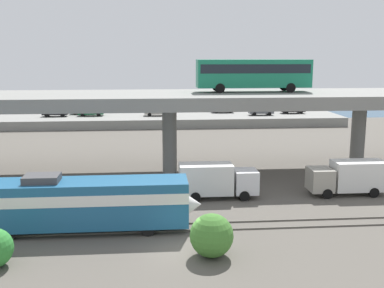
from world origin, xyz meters
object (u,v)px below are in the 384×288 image
Objects in this scene: train_locomotive at (91,201)px; parked_car_2 at (83,110)px; service_truck_west at (349,177)px; parked_car_6 at (55,112)px; parked_car_3 at (292,109)px; parked_car_5 at (223,108)px; service_truck_east at (216,180)px; parked_car_0 at (158,111)px; transit_bus_on_overpass at (254,72)px; parked_car_1 at (261,111)px; parked_car_4 at (91,112)px.

parked_car_2 is at bearing 98.62° from train_locomotive.
service_truck_west is 1.57× the size of parked_car_6.
parked_car_5 is (-12.62, 2.10, -0.00)m from parked_car_3.
parked_car_6 is at bearing -147.09° from parked_car_2.
parked_car_2 is at bearing 176.90° from parked_car_3.
parked_car_0 is at bearing 95.80° from service_truck_east.
parked_car_6 is (-34.42, 44.15, 0.69)m from service_truck_west.
parked_car_3 is 42.86m from parked_car_6.
transit_bus_on_overpass reaches higher than service_truck_east.
parked_car_2 reaches higher than service_truck_west.
parked_car_1 reaches higher than service_truck_east.
parked_car_3 is 12.79m from parked_car_5.
service_truck_east is 43.85m from parked_car_0.
parked_car_3 is at bearing -100.62° from service_truck_west.
parked_car_2 and parked_car_5 have the same top height.
transit_bus_on_overpass is at bearing 106.22° from parked_car_0.
service_truck_east is (9.79, 6.92, -0.56)m from train_locomotive.
parked_car_0 and parked_car_5 have the same top height.
transit_bus_on_overpass reaches higher than parked_car_6.
service_truck_east is 49.55m from parked_car_6.
transit_bus_on_overpass is 44.68m from parked_car_6.
service_truck_west is at bearing -100.62° from parked_car_3.
parked_car_6 is (-6.26, -0.24, -0.00)m from parked_car_4.
train_locomotive is 24.23m from transit_bus_on_overpass.
parked_car_1 is 30.31m from parked_car_4.
parked_car_0 is 1.05× the size of parked_car_4.
parked_car_1 is at bearing 177.69° from parked_car_0.
parked_car_3 is 1.02× the size of parked_car_6.
train_locomotive reaches higher than parked_car_6.
parked_car_4 is at bearing -2.87° from parked_car_1.
train_locomotive is at bearing 64.41° from parked_car_1.
parked_car_3 is (8.44, 44.99, 0.69)m from service_truck_west.
train_locomotive is 54.60m from parked_car_2.
service_truck_west is 1.51× the size of parked_car_2.
parked_car_5 reaches higher than service_truck_west.
transit_bus_on_overpass is 2.58× the size of parked_car_0.
train_locomotive reaches higher than parked_car_3.
service_truck_east is (-11.95, 0.00, 0.00)m from service_truck_west.
service_truck_west is at bearing 122.38° from parked_car_4.
parked_car_1 is (14.06, 42.88, 0.69)m from service_truck_east.
parked_car_2 is at bearing -7.45° from parked_car_1.
parked_car_2 is 1.02× the size of parked_car_4.
parked_car_4 is (-28.16, 44.40, 0.69)m from service_truck_west.
transit_bus_on_overpass reaches higher than parked_car_0.
parked_car_5 is at bearing -173.59° from parked_car_4.
parked_car_3 is (24.82, 1.36, -0.00)m from parked_car_0.
parked_car_2 is at bearing 32.91° from parked_car_6.
parked_car_4 is at bearing -3.76° from parked_car_0.
service_truck_east is 1.56× the size of parked_car_1.
service_truck_west is at bearing -52.06° from parked_car_6.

